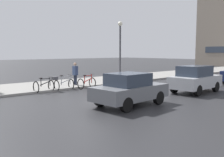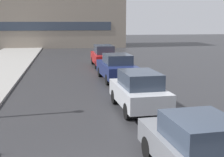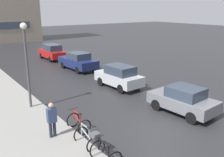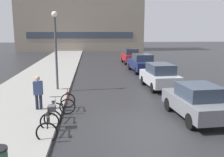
# 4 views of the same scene
# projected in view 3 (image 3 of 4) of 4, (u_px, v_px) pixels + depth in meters

# --- Properties ---
(ground_plane) EXTENTS (140.00, 140.00, 0.00)m
(ground_plane) POSITION_uv_depth(u_px,v_px,m) (162.00, 129.00, 12.07)
(ground_plane) COLOR #28282B
(bicycle_nearest) EXTENTS (0.81, 1.13, 0.93)m
(bicycle_nearest) POSITION_uv_depth(u_px,v_px,m) (105.00, 154.00, 9.30)
(bicycle_nearest) COLOR black
(bicycle_nearest) RESTS_ON ground
(bicycle_second) EXTENTS (0.72, 1.40, 1.01)m
(bicycle_second) POSITION_uv_depth(u_px,v_px,m) (89.00, 138.00, 10.26)
(bicycle_second) COLOR black
(bicycle_second) RESTS_ON ground
(bicycle_third) EXTENTS (0.80, 1.11, 1.00)m
(bicycle_third) POSITION_uv_depth(u_px,v_px,m) (79.00, 123.00, 11.82)
(bicycle_third) COLOR black
(bicycle_third) RESTS_ON ground
(car_grey) EXTENTS (2.07, 3.82, 1.53)m
(car_grey) POSITION_uv_depth(u_px,v_px,m) (183.00, 100.00, 13.74)
(car_grey) COLOR slate
(car_grey) RESTS_ON ground
(car_silver) EXTENTS (1.95, 3.82, 1.66)m
(car_silver) POSITION_uv_depth(u_px,v_px,m) (119.00, 76.00, 18.17)
(car_silver) COLOR #B2B5BA
(car_silver) RESTS_ON ground
(car_navy) EXTENTS (2.11, 4.49, 1.65)m
(car_navy) POSITION_uv_depth(u_px,v_px,m) (78.00, 61.00, 23.43)
(car_navy) COLOR navy
(car_navy) RESTS_ON ground
(car_red) EXTENTS (1.77, 4.15, 1.72)m
(car_red) POSITION_uv_depth(u_px,v_px,m) (52.00, 52.00, 28.04)
(car_red) COLOR #AD1919
(car_red) RESTS_ON ground
(pedestrian) EXTENTS (0.40, 0.24, 1.74)m
(pedestrian) POSITION_uv_depth(u_px,v_px,m) (52.00, 119.00, 10.86)
(pedestrian) COLOR #1E2333
(pedestrian) RESTS_ON ground
(streetlamp) EXTENTS (0.36, 0.36, 4.91)m
(streetlamp) POSITION_uv_depth(u_px,v_px,m) (26.00, 56.00, 13.62)
(streetlamp) COLOR #424247
(streetlamp) RESTS_ON ground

